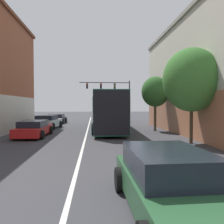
# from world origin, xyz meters

# --- Properties ---
(lane_center_line) EXTENTS (0.14, 49.32, 0.01)m
(lane_center_line) POSITION_xyz_m (0.00, 18.66, 0.00)
(lane_center_line) COLOR silver
(lane_center_line) RESTS_ON ground_plane
(bus) EXTENTS (3.19, 12.55, 3.50)m
(bus) POSITION_xyz_m (2.03, 21.55, 1.96)
(bus) COLOR #145133
(bus) RESTS_ON ground_plane
(hatchback_foreground) EXTENTS (2.18, 4.66, 1.38)m
(hatchback_foreground) POSITION_xyz_m (2.31, 5.07, 0.66)
(hatchback_foreground) COLOR #285633
(hatchback_foreground) RESTS_ON ground_plane
(parked_car_left_near) EXTENTS (2.17, 4.71, 1.23)m
(parked_car_left_near) POSITION_xyz_m (-3.91, 17.33, 0.60)
(parked_car_left_near) COLOR red
(parked_car_left_near) RESTS_ON ground_plane
(parked_car_left_mid) EXTENTS (2.27, 4.26, 1.22)m
(parked_car_left_mid) POSITION_xyz_m (-4.25, 29.64, 0.59)
(parked_car_left_mid) COLOR black
(parked_car_left_mid) RESTS_ON ground_plane
(parked_car_left_far) EXTENTS (2.53, 4.33, 1.37)m
(parked_car_left_far) POSITION_xyz_m (-4.09, 23.09, 0.67)
(parked_car_left_far) COLOR silver
(parked_car_left_far) RESTS_ON ground_plane
(traffic_signal_gantry) EXTENTS (7.62, 0.36, 6.08)m
(traffic_signal_gantry) POSITION_xyz_m (3.44, 33.31, 4.53)
(traffic_signal_gantry) COLOR #333338
(traffic_signal_gantry) RESTS_ON ground_plane
(street_tree_near) EXTENTS (3.56, 3.21, 5.90)m
(street_tree_near) POSITION_xyz_m (6.64, 13.47, 3.94)
(street_tree_near) COLOR #3D2D1E
(street_tree_near) RESTS_ON ground_plane
(street_tree_far) EXTENTS (2.54, 2.29, 5.03)m
(street_tree_far) POSITION_xyz_m (6.27, 20.21, 3.61)
(street_tree_far) COLOR brown
(street_tree_far) RESTS_ON ground_plane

